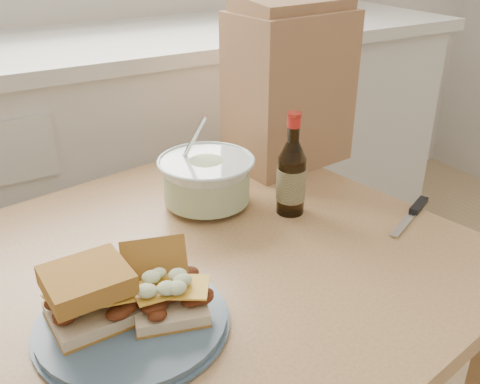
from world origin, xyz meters
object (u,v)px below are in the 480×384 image
plate (132,321)px  coleslaw_bowl (207,182)px  beer_bottle (291,176)px  paper_bag (289,90)px  dining_table (220,296)px

plate → coleslaw_bowl: (0.27, 0.29, 0.04)m
plate → beer_bottle: (0.41, 0.17, 0.07)m
plate → paper_bag: size_ratio=0.77×
dining_table → paper_bag: paper_bag is taller
plate → paper_bag: paper_bag is taller
beer_bottle → paper_bag: paper_bag is taller
beer_bottle → plate: bearing=-178.1°
paper_bag → plate: bearing=-150.6°
coleslaw_bowl → paper_bag: bearing=21.6°
dining_table → plate: plate is taller
dining_table → plate: bearing=-161.3°
dining_table → plate: (-0.21, -0.11, 0.11)m
coleslaw_bowl → beer_bottle: size_ratio=0.94×
dining_table → paper_bag: 0.53m
paper_bag → dining_table: bearing=-147.0°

